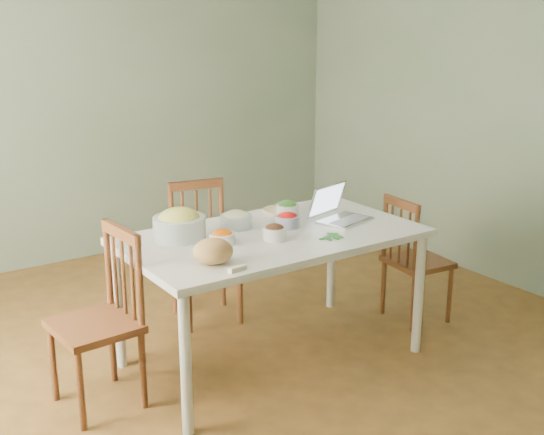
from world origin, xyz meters
TOP-DOWN VIEW (x-y plane):
  - floor at (0.00, 0.00)m, footprint 5.00×5.00m
  - wall_back at (0.00, 2.50)m, footprint 5.00×0.00m
  - wall_right at (2.50, 0.00)m, footprint 0.00×5.00m
  - dining_table at (0.19, -0.07)m, footprint 1.79×1.00m
  - chair_far at (0.15, 0.70)m, footprint 0.50×0.49m
  - chair_left at (-0.92, 0.03)m, footprint 0.45×0.47m
  - chair_right at (1.39, -0.14)m, footprint 0.42×0.44m
  - bread_boule at (-0.37, -0.34)m, footprint 0.22×0.22m
  - butter_stick at (-0.33, -0.51)m, footprint 0.11×0.05m
  - bowl_squash at (-0.32, 0.15)m, footprint 0.34×0.34m
  - bowl_carrot at (-0.17, -0.08)m, footprint 0.18×0.18m
  - bowl_onion at (0.07, 0.16)m, footprint 0.21×0.21m
  - bowl_mushroom at (0.13, -0.18)m, footprint 0.16×0.16m
  - bowl_redpep at (0.34, -0.02)m, footprint 0.18×0.18m
  - bowl_broccoli at (0.50, 0.21)m, footprint 0.18×0.18m
  - flatbread at (0.50, 0.30)m, footprint 0.22×0.22m
  - basil_bunch at (0.42, -0.33)m, footprint 0.18×0.18m
  - laptop at (0.72, -0.13)m, footprint 0.40×0.37m

SIDE VIEW (x-z plane):
  - floor at x=0.00m, z-range 0.00..0.00m
  - dining_table at x=0.19m, z-range 0.00..0.84m
  - chair_right at x=1.39m, z-range 0.00..0.91m
  - chair_far at x=0.15m, z-range 0.00..0.99m
  - chair_left at x=-0.92m, z-range 0.00..1.01m
  - flatbread at x=0.50m, z-range 0.84..0.86m
  - basil_bunch at x=0.42m, z-range 0.84..0.86m
  - butter_stick at x=-0.33m, z-range 0.84..0.87m
  - bowl_carrot at x=-0.17m, z-range 0.84..0.92m
  - bowl_redpep at x=0.34m, z-range 0.84..0.93m
  - bowl_mushroom at x=0.13m, z-range 0.84..0.93m
  - bowl_broccoli at x=0.50m, z-range 0.84..0.93m
  - bowl_onion at x=0.07m, z-range 0.84..0.94m
  - bread_boule at x=-0.37m, z-range 0.84..0.97m
  - bowl_squash at x=-0.32m, z-range 0.84..1.02m
  - laptop at x=0.72m, z-range 0.84..1.06m
  - wall_back at x=0.00m, z-range 0.00..2.70m
  - wall_right at x=2.50m, z-range 0.00..2.70m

